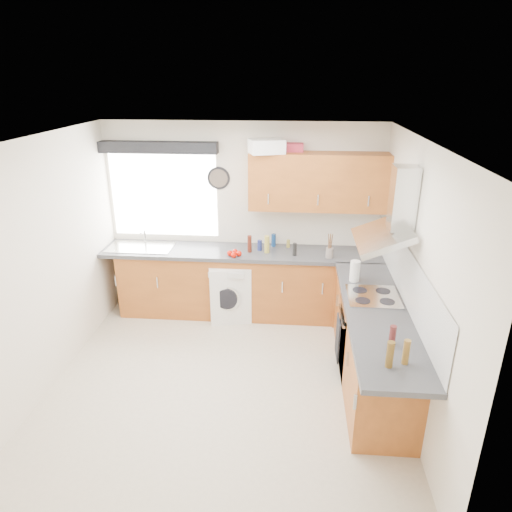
# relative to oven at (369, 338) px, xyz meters

# --- Properties ---
(ground_plane) EXTENTS (3.60, 3.60, 0.00)m
(ground_plane) POSITION_rel_oven_xyz_m (-1.50, -0.30, -0.42)
(ground_plane) COLOR beige
(ceiling) EXTENTS (3.60, 3.60, 0.02)m
(ceiling) POSITION_rel_oven_xyz_m (-1.50, -0.30, 2.08)
(ceiling) COLOR white
(ceiling) RESTS_ON wall_back
(wall_back) EXTENTS (3.60, 0.02, 2.50)m
(wall_back) POSITION_rel_oven_xyz_m (-1.50, 1.50, 0.82)
(wall_back) COLOR silver
(wall_back) RESTS_ON ground_plane
(wall_front) EXTENTS (3.60, 0.02, 2.50)m
(wall_front) POSITION_rel_oven_xyz_m (-1.50, -2.10, 0.82)
(wall_front) COLOR silver
(wall_front) RESTS_ON ground_plane
(wall_left) EXTENTS (0.02, 3.60, 2.50)m
(wall_left) POSITION_rel_oven_xyz_m (-3.30, -0.30, 0.82)
(wall_left) COLOR silver
(wall_left) RESTS_ON ground_plane
(wall_right) EXTENTS (0.02, 3.60, 2.50)m
(wall_right) POSITION_rel_oven_xyz_m (0.30, -0.30, 0.82)
(wall_right) COLOR silver
(wall_right) RESTS_ON ground_plane
(window) EXTENTS (1.40, 0.02, 1.10)m
(window) POSITION_rel_oven_xyz_m (-2.55, 1.49, 1.12)
(window) COLOR white
(window) RESTS_ON wall_back
(window_blind) EXTENTS (1.50, 0.18, 0.14)m
(window_blind) POSITION_rel_oven_xyz_m (-2.55, 1.40, 1.76)
(window_blind) COLOR black
(window_blind) RESTS_ON wall_back
(splashback) EXTENTS (0.01, 3.00, 0.54)m
(splashback) POSITION_rel_oven_xyz_m (0.29, 0.00, 0.75)
(splashback) COLOR white
(splashback) RESTS_ON wall_right
(base_cab_back) EXTENTS (3.00, 0.58, 0.86)m
(base_cab_back) POSITION_rel_oven_xyz_m (-1.60, 1.21, 0.01)
(base_cab_back) COLOR brown
(base_cab_back) RESTS_ON ground_plane
(base_cab_corner) EXTENTS (0.60, 0.60, 0.86)m
(base_cab_corner) POSITION_rel_oven_xyz_m (0.00, 1.20, 0.01)
(base_cab_corner) COLOR brown
(base_cab_corner) RESTS_ON ground_plane
(base_cab_right) EXTENTS (0.58, 2.10, 0.86)m
(base_cab_right) POSITION_rel_oven_xyz_m (0.01, -0.15, 0.01)
(base_cab_right) COLOR brown
(base_cab_right) RESTS_ON ground_plane
(worktop_back) EXTENTS (3.60, 0.62, 0.05)m
(worktop_back) POSITION_rel_oven_xyz_m (-1.50, 1.20, 0.46)
(worktop_back) COLOR #343538
(worktop_back) RESTS_ON base_cab_back
(worktop_right) EXTENTS (0.62, 2.42, 0.05)m
(worktop_right) POSITION_rel_oven_xyz_m (0.00, -0.30, 0.46)
(worktop_right) COLOR #343538
(worktop_right) RESTS_ON base_cab_right
(sink) EXTENTS (0.84, 0.46, 0.10)m
(sink) POSITION_rel_oven_xyz_m (-2.83, 1.20, 0.52)
(sink) COLOR silver
(sink) RESTS_ON worktop_back
(oven) EXTENTS (0.56, 0.58, 0.85)m
(oven) POSITION_rel_oven_xyz_m (0.00, 0.00, 0.00)
(oven) COLOR black
(oven) RESTS_ON ground_plane
(hob_plate) EXTENTS (0.52, 0.52, 0.01)m
(hob_plate) POSITION_rel_oven_xyz_m (0.00, 0.00, 0.49)
(hob_plate) COLOR silver
(hob_plate) RESTS_ON worktop_right
(extractor_hood) EXTENTS (0.52, 0.78, 0.66)m
(extractor_hood) POSITION_rel_oven_xyz_m (0.10, -0.00, 1.34)
(extractor_hood) COLOR silver
(extractor_hood) RESTS_ON wall_right
(upper_cabinets) EXTENTS (1.70, 0.35, 0.70)m
(upper_cabinets) POSITION_rel_oven_xyz_m (-0.55, 1.32, 1.38)
(upper_cabinets) COLOR brown
(upper_cabinets) RESTS_ON wall_back
(washing_machine) EXTENTS (0.62, 0.61, 0.77)m
(washing_machine) POSITION_rel_oven_xyz_m (-1.65, 1.10, -0.04)
(washing_machine) COLOR white
(washing_machine) RESTS_ON ground_plane
(wall_clock) EXTENTS (0.29, 0.04, 0.29)m
(wall_clock) POSITION_rel_oven_xyz_m (-1.81, 1.48, 1.36)
(wall_clock) COLOR black
(wall_clock) RESTS_ON wall_back
(casserole) EXTENTS (0.47, 0.40, 0.16)m
(casserole) POSITION_rel_oven_xyz_m (-1.18, 1.24, 1.81)
(casserole) COLOR white
(casserole) RESTS_ON upper_cabinets
(storage_box) EXTENTS (0.22, 0.18, 0.10)m
(storage_box) POSITION_rel_oven_xyz_m (-0.85, 1.42, 1.77)
(storage_box) COLOR #BB2E43
(storage_box) RESTS_ON upper_cabinets
(utensil_pot) EXTENTS (0.11, 0.11, 0.13)m
(utensil_pot) POSITION_rel_oven_xyz_m (-0.38, 1.05, 0.55)
(utensil_pot) COLOR slate
(utensil_pot) RESTS_ON worktop_back
(kitchen_roll) EXTENTS (0.13, 0.13, 0.23)m
(kitchen_roll) POSITION_rel_oven_xyz_m (-0.15, 0.38, 0.60)
(kitchen_roll) COLOR white
(kitchen_roll) RESTS_ON worktop_right
(tomato_cluster) EXTENTS (0.17, 0.17, 0.07)m
(tomato_cluster) POSITION_rel_oven_xyz_m (-1.56, 1.00, 0.52)
(tomato_cluster) COLOR #C20D01
(tomato_cluster) RESTS_ON worktop_back
(jar_0) EXTENTS (0.06, 0.06, 0.22)m
(jar_0) POSITION_rel_oven_xyz_m (-1.16, 1.16, 0.60)
(jar_0) COLOR #A8973A
(jar_0) RESTS_ON worktop_back
(jar_1) EXTENTS (0.05, 0.05, 0.22)m
(jar_1) POSITION_rel_oven_xyz_m (-1.39, 1.16, 0.59)
(jar_1) COLOR #4C1B10
(jar_1) RESTS_ON worktop_back
(jar_2) EXTENTS (0.05, 0.05, 0.16)m
(jar_2) POSITION_rel_oven_xyz_m (-0.81, 1.09, 0.57)
(jar_2) COLOR black
(jar_2) RESTS_ON worktop_back
(jar_3) EXTENTS (0.06, 0.06, 0.14)m
(jar_3) POSITION_rel_oven_xyz_m (-1.26, 1.23, 0.55)
(jar_3) COLOR navy
(jar_3) RESTS_ON worktop_back
(jar_4) EXTENTS (0.05, 0.05, 0.10)m
(jar_4) POSITION_rel_oven_xyz_m (-0.90, 1.37, 0.54)
(jar_4) COLOR olive
(jar_4) RESTS_ON worktop_back
(jar_5) EXTENTS (0.06, 0.06, 0.17)m
(jar_5) POSITION_rel_oven_xyz_m (-1.09, 1.40, 0.57)
(jar_5) COLOR navy
(jar_5) RESTS_ON worktop_back
(bottle_0) EXTENTS (0.06, 0.06, 0.22)m
(bottle_0) POSITION_rel_oven_xyz_m (-0.06, -1.20, 0.60)
(bottle_0) COLOR brown
(bottle_0) RESTS_ON worktop_right
(bottle_1) EXTENTS (0.05, 0.05, 0.21)m
(bottle_1) POSITION_rel_oven_xyz_m (0.07, -1.15, 0.59)
(bottle_1) COLOR brown
(bottle_1) RESTS_ON worktop_right
(bottle_2) EXTENTS (0.05, 0.05, 0.17)m
(bottle_2) POSITION_rel_oven_xyz_m (0.02, -0.87, 0.57)
(bottle_2) COLOR #5A2020
(bottle_2) RESTS_ON worktop_right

